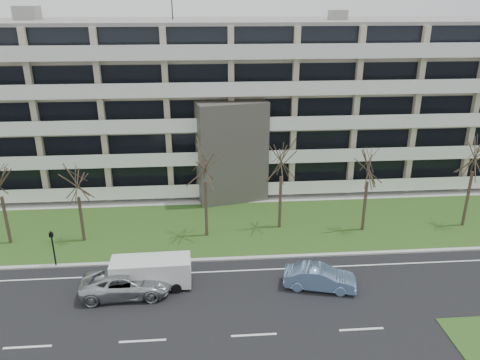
{
  "coord_description": "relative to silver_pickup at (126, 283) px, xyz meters",
  "views": [
    {
      "loc": [
        -2.38,
        -20.54,
        17.14
      ],
      "look_at": [
        0.03,
        10.0,
        5.2
      ],
      "focal_mm": 35.0,
      "sensor_mm": 36.0,
      "label": 1
    }
  ],
  "objects": [
    {
      "name": "pedestrian_signal",
      "position": [
        -5.31,
        3.59,
        0.95
      ],
      "size": [
        0.26,
        0.21,
        2.71
      ],
      "rotation": [
        0.0,
        0.0,
        0.05
      ],
      "color": "black",
      "rests_on": "ground"
    },
    {
      "name": "tree_4",
      "position": [
        10.84,
        8.18,
        5.28
      ],
      "size": [
        3.89,
        3.89,
        7.78
      ],
      "color": "#382B21",
      "rests_on": "ground"
    },
    {
      "name": "tree_6",
      "position": [
        25.63,
        7.33,
        5.69
      ],
      "size": [
        4.15,
        4.15,
        8.3
      ],
      "color": "#382B21",
      "rests_on": "ground"
    },
    {
      "name": "blue_sedan",
      "position": [
        12.05,
        -0.3,
        -0.03
      ],
      "size": [
        4.75,
        2.63,
        1.48
      ],
      "primitive_type": "imported",
      "rotation": [
        0.0,
        0.0,
        1.32
      ],
      "color": "#80A5DD",
      "rests_on": "ground"
    },
    {
      "name": "tree_3",
      "position": [
        5.03,
        7.22,
        5.5
      ],
      "size": [
        4.03,
        4.03,
        8.06
      ],
      "color": "#382B21",
      "rests_on": "ground"
    },
    {
      "name": "lane_edge_line",
      "position": [
        7.44,
        2.07,
        -0.76
      ],
      "size": [
        90.0,
        0.12,
        0.01
      ],
      "primitive_type": "cube",
      "color": "white",
      "rests_on": "ground"
    },
    {
      "name": "ground",
      "position": [
        7.44,
        -4.43,
        -0.77
      ],
      "size": [
        160.0,
        160.0,
        0.0
      ],
      "primitive_type": "plane",
      "color": "black",
      "rests_on": "ground"
    },
    {
      "name": "sidewalk",
      "position": [
        7.44,
        14.07,
        -0.73
      ],
      "size": [
        90.0,
        2.0,
        0.08
      ],
      "primitive_type": "cube",
      "color": "#B2B2AD",
      "rests_on": "ground"
    },
    {
      "name": "grass_verge",
      "position": [
        7.44,
        8.57,
        -0.74
      ],
      "size": [
        90.0,
        10.0,
        0.06
      ],
      "primitive_type": "cube",
      "color": "#294E1A",
      "rests_on": "ground"
    },
    {
      "name": "apartment_building",
      "position": [
        7.43,
        20.89,
        6.85
      ],
      "size": [
        60.5,
        15.1,
        18.75
      ],
      "color": "#C5B399",
      "rests_on": "ground"
    },
    {
      "name": "silver_pickup",
      "position": [
        0.0,
        0.0,
        0.0
      ],
      "size": [
        5.61,
        2.75,
        1.54
      ],
      "primitive_type": "imported",
      "rotation": [
        0.0,
        0.0,
        1.61
      ],
      "color": "#A9ADB1",
      "rests_on": "ground"
    },
    {
      "name": "tree_5",
      "position": [
        17.3,
        7.18,
        4.96
      ],
      "size": [
        3.68,
        3.68,
        7.36
      ],
      "color": "#382B21",
      "rests_on": "ground"
    },
    {
      "name": "tree_2",
      "position": [
        -4.23,
        7.14,
        4.2
      ],
      "size": [
        3.2,
        3.2,
        6.4
      ],
      "color": "#382B21",
      "rests_on": "ground"
    },
    {
      "name": "curb",
      "position": [
        7.44,
        3.57,
        -0.71
      ],
      "size": [
        90.0,
        0.35,
        0.12
      ],
      "primitive_type": "cube",
      "color": "#B2B2AD",
      "rests_on": "ground"
    },
    {
      "name": "white_van",
      "position": [
        1.54,
        0.73,
        0.39
      ],
      "size": [
        5.01,
        2.15,
        1.92
      ],
      "rotation": [
        0.0,
        0.0,
        0.02
      ],
      "color": "silver",
      "rests_on": "ground"
    }
  ]
}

